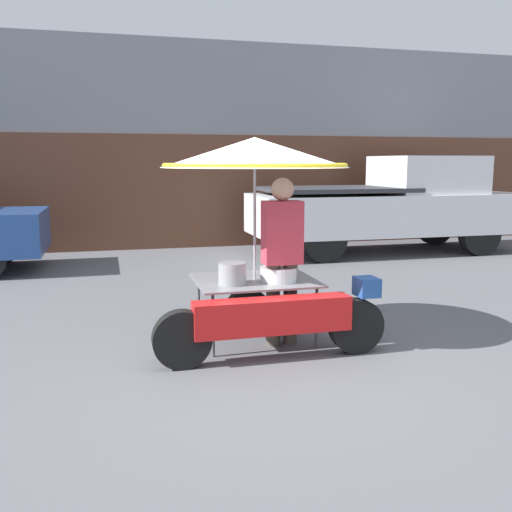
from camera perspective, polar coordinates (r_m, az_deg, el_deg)
The scene contains 5 objects.
ground_plane at distance 5.15m, azimuth 1.72°, elevation -11.39°, with size 36.00×36.00×0.00m, color #56565B.
shopfront_building at distance 13.26m, azimuth -8.92°, elevation 10.70°, with size 28.00×2.06×4.34m.
vendor_motorcycle_cart at distance 5.65m, azimuth 0.14°, elevation 7.18°, with size 2.21×1.87×2.07m.
vendor_person at distance 5.65m, azimuth 2.62°, elevation 0.39°, with size 0.38×0.22×1.68m.
pickup_truck at distance 11.91m, azimuth 13.50°, elevation 4.96°, with size 5.46×1.88×1.94m.
Camera 1 is at (-1.37, -4.62, 1.83)m, focal length 40.00 mm.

